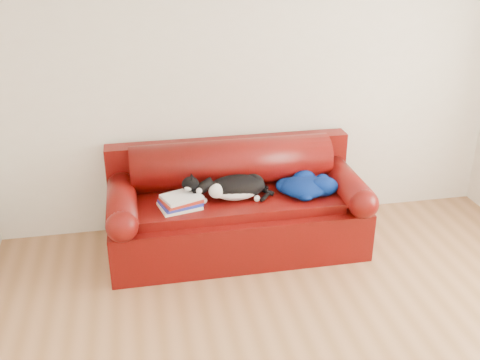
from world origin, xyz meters
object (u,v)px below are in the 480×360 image
(cat, at_px, (236,188))
(sofa_base, at_px, (237,222))
(book_stack, at_px, (181,202))
(blanket, at_px, (306,185))

(cat, bearing_deg, sofa_base, 70.41)
(book_stack, relative_size, blanket, 0.69)
(sofa_base, relative_size, cat, 3.09)
(book_stack, bearing_deg, sofa_base, 16.26)
(cat, height_order, blanket, cat)
(book_stack, xyz_separation_m, cat, (0.46, 0.07, 0.04))
(cat, bearing_deg, blanket, -8.88)
(sofa_base, relative_size, blanket, 4.08)
(sofa_base, bearing_deg, book_stack, -163.74)
(sofa_base, xyz_separation_m, book_stack, (-0.47, -0.14, 0.31))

